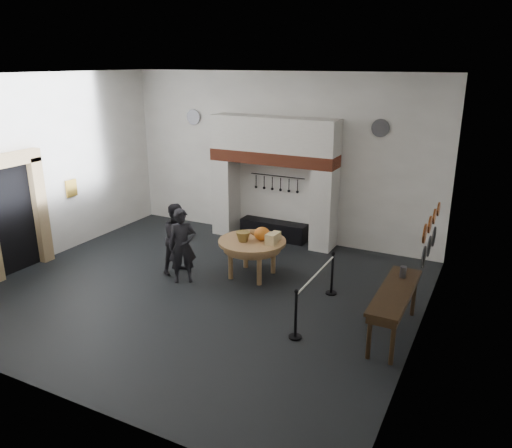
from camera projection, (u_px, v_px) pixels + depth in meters
The scene contains 38 objects.
floor at pixel (201, 290), 10.84m from camera, with size 9.00×8.00×0.02m, color black.
ceiling at pixel (193, 75), 9.43m from camera, with size 9.00×8.00×0.02m, color silver.
wall_back at pixel (279, 157), 13.53m from camera, with size 9.00×0.02×4.50m, color white.
wall_front at pixel (35, 255), 6.75m from camera, with size 9.00×0.02×4.50m, color white.
wall_left at pixel (41, 169), 12.07m from camera, with size 0.02×8.00×4.50m, color white.
wall_right at pixel (427, 220), 8.20m from camera, with size 0.02×8.00×4.50m, color white.
chimney_pier_left at pixel (226, 196), 14.23m from camera, with size 0.55×0.70×2.15m, color silver.
chimney_pier_right at pixel (324, 209), 12.96m from camera, with size 0.55×0.70×2.15m, color silver.
hearth_brick_band at pixel (273, 157), 13.21m from camera, with size 3.50×0.72×0.32m, color #9E442B.
chimney_hood at pixel (274, 134), 13.02m from camera, with size 3.50×0.70×0.90m, color silver.
iron_range at pixel (274, 230), 13.91m from camera, with size 1.90×0.45×0.50m, color black.
utensil_rail at pixel (277, 176), 13.61m from camera, with size 0.02×0.02×1.60m, color black.
door_recess at pixel (13, 220), 11.52m from camera, with size 0.04×1.10×2.50m, color black.
door_jamb_far at pixel (40, 210), 12.06m from camera, with size 0.22×0.30×2.60m, color tan.
door_lintel at pixel (6, 160), 11.05m from camera, with size 0.22×1.70×0.30m, color tan.
wall_plaque at pixel (71, 188), 12.93m from camera, with size 0.05×0.34×0.44m, color gold.
work_table at pixel (252, 242), 11.32m from camera, with size 1.54×1.54×0.07m, color #A8764F.
pumpkin at pixel (262, 234), 11.26m from camera, with size 0.36×0.36×0.31m, color orange.
cheese_block_big at pixel (271, 239), 11.01m from camera, with size 0.22×0.22×0.24m, color #E4C988.
cheese_block_small at pixel (276, 236), 11.28m from camera, with size 0.18×0.18×0.20m, color #EED28E.
wicker_basket at pixel (243, 237), 11.21m from camera, with size 0.32×0.32×0.22m, color olive.
bread_loaf at pixel (255, 232), 11.62m from camera, with size 0.31×0.18×0.13m, color olive.
visitor_near at pixel (182, 246), 11.03m from camera, with size 0.62×0.41×1.69m, color black.
visitor_far at pixel (178, 238), 11.55m from camera, with size 0.81×0.63×1.66m, color black.
side_table at pixel (395, 291), 8.81m from camera, with size 0.55×2.20×0.06m, color #362313.
pewter_jug at pixel (403, 272), 9.27m from camera, with size 0.12×0.12×0.22m, color #444347.
copper_pan_a at pixel (425, 234), 8.48m from camera, with size 0.34×0.34×0.03m, color #C6662D.
copper_pan_b at pixel (430, 225), 8.95m from camera, with size 0.32×0.32×0.03m, color #C6662D.
copper_pan_c at pixel (434, 216), 9.42m from camera, with size 0.30×0.30×0.03m, color #C6662D.
copper_pan_d at pixel (439, 209), 9.88m from camera, with size 0.28×0.28×0.03m, color #C6662D.
pewter_plate_left at pixel (424, 257), 8.81m from camera, with size 0.40×0.40×0.03m, color #4C4C51.
pewter_plate_mid at pixel (429, 246), 9.32m from camera, with size 0.40×0.40×0.03m, color #4C4C51.
pewter_plate_right at pixel (434, 237), 9.83m from camera, with size 0.40×0.40×0.03m, color #4C4C51.
pewter_plate_back_left at pixel (193, 117), 14.36m from camera, with size 0.44×0.44×0.03m, color #4C4C51.
pewter_plate_back_right at pixel (380, 128), 12.03m from camera, with size 0.44×0.44×0.03m, color #4C4C51.
barrier_post_near at pixel (296, 315), 8.85m from camera, with size 0.05×0.05×0.90m, color black.
barrier_post_far at pixel (332, 274), 10.54m from camera, with size 0.05×0.05×0.90m, color black.
barrier_rope at pixel (316, 274), 9.57m from camera, with size 0.04×0.04×2.00m, color white.
Camera 1 is at (5.52, -8.24, 4.76)m, focal length 35.00 mm.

